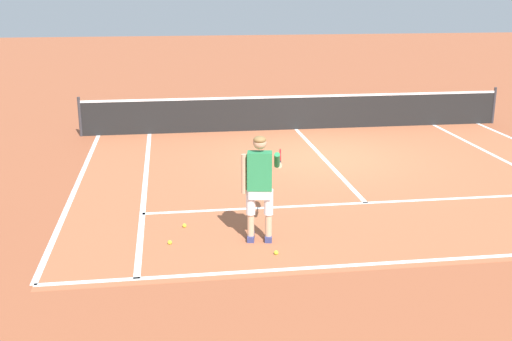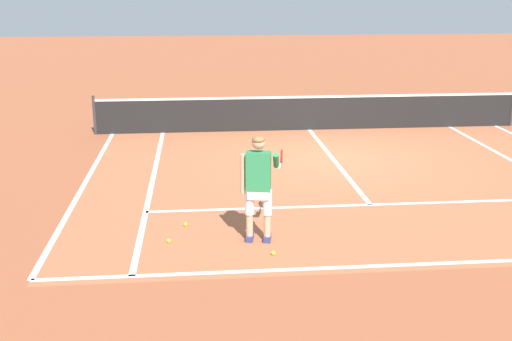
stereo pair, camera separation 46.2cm
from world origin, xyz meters
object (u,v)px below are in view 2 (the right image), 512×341
tennis_player (259,181)px  tennis_ball_mid_court (185,224)px  tennis_ball_near_feet (273,253)px  tennis_ball_by_baseline (169,241)px

tennis_player → tennis_ball_mid_court: 1.68m
tennis_ball_mid_court → tennis_player: bearing=-31.9°
tennis_player → tennis_ball_near_feet: size_ratio=25.95×
tennis_ball_near_feet → tennis_ball_by_baseline: size_ratio=1.00×
tennis_player → tennis_ball_mid_court: size_ratio=25.95×
tennis_ball_mid_court → tennis_ball_by_baseline: bearing=-110.0°
tennis_ball_by_baseline → tennis_player: bearing=-1.5°
tennis_ball_near_feet → tennis_ball_mid_court: bearing=135.2°
tennis_ball_by_baseline → tennis_ball_near_feet: bearing=-21.6°
tennis_player → tennis_ball_by_baseline: 1.72m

